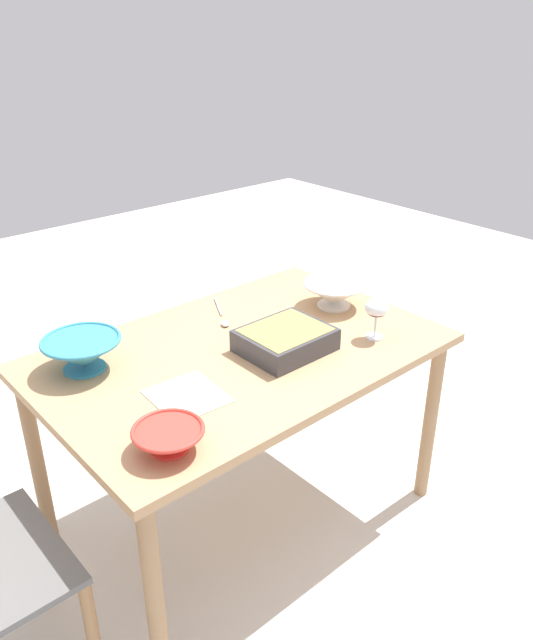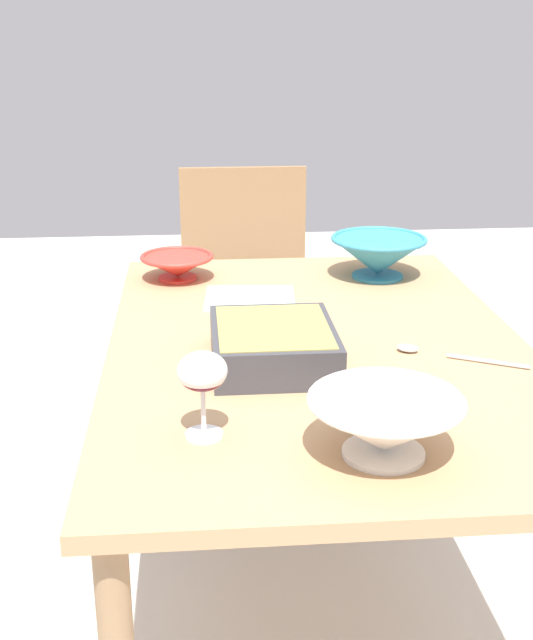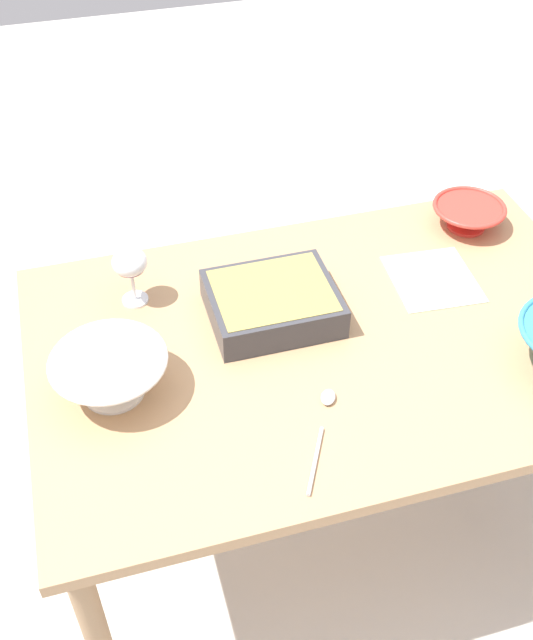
{
  "view_description": "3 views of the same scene",
  "coord_description": "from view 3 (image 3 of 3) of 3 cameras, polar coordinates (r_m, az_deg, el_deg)",
  "views": [
    {
      "loc": [
        -1.16,
        -1.45,
        1.75
      ],
      "look_at": [
        0.11,
        -0.01,
        0.81
      ],
      "focal_mm": 34.86,
      "sensor_mm": 36.0,
      "label": 1
    },
    {
      "loc": [
        1.62,
        -0.25,
        1.36
      ],
      "look_at": [
        0.13,
        -0.12,
        0.83
      ],
      "focal_mm": 46.75,
      "sensor_mm": 36.0,
      "label": 2
    },
    {
      "loc": [
        0.48,
        1.15,
        1.92
      ],
      "look_at": [
        0.14,
        -0.05,
        0.77
      ],
      "focal_mm": 42.83,
      "sensor_mm": 36.0,
      "label": 3
    }
  ],
  "objects": [
    {
      "name": "napkin",
      "position": [
        1.91,
        12.31,
        3.01
      ],
      "size": [
        0.22,
        0.23,
        0.0
      ],
      "primitive_type": "cube",
      "rotation": [
        0.0,
        0.0,
        -0.07
      ],
      "color": "#B2CCB7",
      "rests_on": "dining_table"
    },
    {
      "name": "serving_spoon",
      "position": [
        1.55,
        4.3,
        -7.37
      ],
      "size": [
        0.14,
        0.24,
        0.01
      ],
      "color": "silver",
      "rests_on": "dining_table"
    },
    {
      "name": "small_bowl",
      "position": [
        2.09,
        14.83,
        7.63
      ],
      "size": [
        0.19,
        0.19,
        0.07
      ],
      "color": "red",
      "rests_on": "dining_table"
    },
    {
      "name": "ground_plane",
      "position": [
        2.29,
        3.77,
        -14.56
      ],
      "size": [
        8.0,
        8.0,
        0.0
      ],
      "primitive_type": "plane",
      "color": "beige"
    },
    {
      "name": "wine_glass",
      "position": [
        1.77,
        -10.16,
        4.06
      ],
      "size": [
        0.08,
        0.08,
        0.15
      ],
      "color": "white",
      "rests_on": "dining_table"
    },
    {
      "name": "serving_bowl",
      "position": [
        1.59,
        -11.57,
        -3.95
      ],
      "size": [
        0.24,
        0.24,
        0.1
      ],
      "color": "white",
      "rests_on": "dining_table"
    },
    {
      "name": "dining_table",
      "position": [
        1.78,
        4.71,
        -3.1
      ],
      "size": [
        1.35,
        0.88,
        0.73
      ],
      "color": "tan",
      "rests_on": "ground_plane"
    },
    {
      "name": "casserole_dish",
      "position": [
        1.74,
        0.45,
        1.38
      ],
      "size": [
        0.29,
        0.24,
        0.08
      ],
      "color": "#38383D",
      "rests_on": "dining_table"
    }
  ]
}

